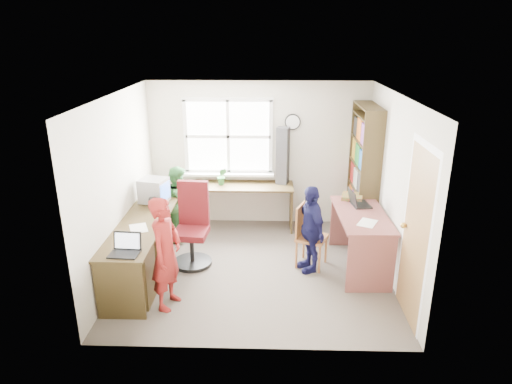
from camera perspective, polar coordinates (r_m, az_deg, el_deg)
room at (r=6.06m, az=0.06°, el=1.00°), size 3.64×3.44×2.44m
l_desk at (r=6.18m, az=-12.44°, el=-6.74°), size 2.38×2.95×0.75m
right_desk at (r=6.43m, az=12.95°, el=-4.43°), size 0.68×1.42×0.81m
bookshelf at (r=7.31m, az=13.27°, el=1.98°), size 0.30×1.02×2.10m
swivel_chair at (r=6.49m, az=-7.93°, el=-4.64°), size 0.59×0.59×1.18m
wooden_chair at (r=6.41m, az=6.43°, el=-5.14°), size 0.50×0.50×0.89m
crt_monitor at (r=6.83m, az=-12.65°, el=0.18°), size 0.44×0.41×0.36m
laptop_left at (r=5.44m, az=-15.99°, el=-6.80°), size 0.35×0.30×0.23m
laptop_right at (r=6.60m, az=12.54°, el=-1.19°), size 0.32×0.37×0.23m
speaker_a at (r=6.61m, az=-12.81°, el=-1.41°), size 0.09×0.09×0.17m
speaker_b at (r=7.10m, az=-12.17°, el=0.17°), size 0.10×0.10×0.18m
cd_tower at (r=7.44m, az=3.36°, el=4.53°), size 0.23×0.22×0.94m
game_box at (r=6.85m, az=11.93°, el=-0.58°), size 0.36×0.36×0.06m
paper_a at (r=6.06m, az=-14.48°, el=-4.40°), size 0.31×0.36×0.00m
paper_b at (r=6.05m, az=13.74°, el=-3.77°), size 0.32×0.36×0.00m
potted_plant at (r=7.47m, az=-4.28°, el=1.95°), size 0.17×0.14×0.29m
person_red at (r=5.47m, az=-11.17°, el=-7.54°), size 0.45×0.57×1.39m
person_green at (r=7.24m, az=-9.54°, el=-1.37°), size 0.50×0.61×1.19m
person_navy at (r=6.23m, az=6.80°, el=-4.58°), size 0.52×0.78×1.22m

